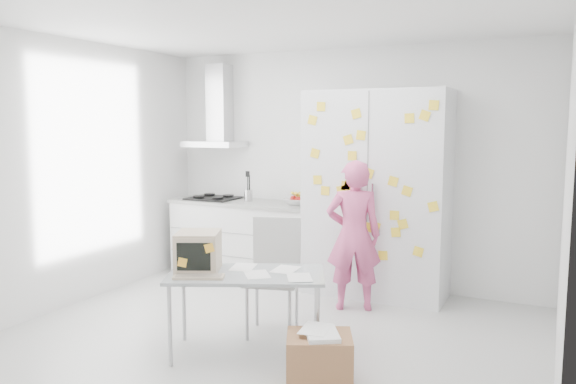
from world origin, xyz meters
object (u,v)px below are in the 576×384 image
at_px(desk, 216,262).
at_px(chair, 274,268).
at_px(person, 354,235).
at_px(cardboard_box, 319,359).

xyz_separation_m(desk, chair, (0.21, 0.61, -0.17)).
xyz_separation_m(person, cardboard_box, (0.34, -1.68, -0.56)).
height_order(desk, cardboard_box, desk).
relative_size(desk, cardboard_box, 2.42).
bearing_deg(person, cardboard_box, 77.61).
bearing_deg(person, chair, 39.83).
height_order(person, desk, person).
distance_m(desk, chair, 0.67).
xyz_separation_m(chair, cardboard_box, (0.78, -0.80, -0.38)).
bearing_deg(chair, cardboard_box, -62.04).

